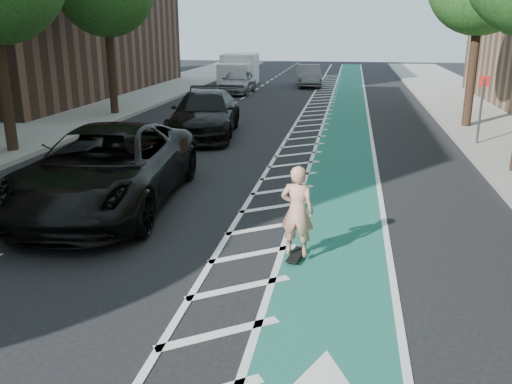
% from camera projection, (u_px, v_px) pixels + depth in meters
% --- Properties ---
extents(ground, '(120.00, 120.00, 0.00)m').
position_uv_depth(ground, '(152.00, 281.00, 9.09)').
color(ground, black).
rests_on(ground, ground).
extents(bike_lane, '(2.00, 90.00, 0.01)m').
position_uv_depth(bike_lane, '(344.00, 155.00, 18.01)').
color(bike_lane, '#1A5D50').
rests_on(bike_lane, ground).
extents(buffer_strip, '(1.40, 90.00, 0.01)m').
position_uv_depth(buffer_strip, '(299.00, 153.00, 18.26)').
color(buffer_strip, silver).
rests_on(buffer_strip, ground).
extents(sidewalk_left, '(5.00, 90.00, 0.15)m').
position_uv_depth(sidewalk_left, '(3.00, 140.00, 20.05)').
color(sidewalk_left, gray).
rests_on(sidewalk_left, ground).
extents(curb_right, '(0.12, 90.00, 0.16)m').
position_uv_depth(curb_right, '(472.00, 157.00, 17.33)').
color(curb_right, gray).
rests_on(curb_right, ground).
extents(curb_left, '(0.12, 90.00, 0.16)m').
position_uv_depth(curb_left, '(64.00, 142.00, 19.65)').
color(curb_left, gray).
rests_on(curb_left, ground).
extents(sign_post, '(0.35, 0.08, 2.47)m').
position_uv_depth(sign_post, '(481.00, 109.00, 18.75)').
color(sign_post, '#4C4C4C').
rests_on(sign_post, ground).
extents(skateboard, '(0.32, 0.76, 0.10)m').
position_uv_depth(skateboard, '(296.00, 255.00, 9.94)').
color(skateboard, black).
rests_on(skateboard, ground).
extents(skateboarder, '(0.66, 0.49, 1.67)m').
position_uv_depth(skateboarder, '(297.00, 211.00, 9.69)').
color(skateboarder, tan).
rests_on(skateboarder, skateboard).
extents(suv_near, '(3.60, 6.92, 1.86)m').
position_uv_depth(suv_near, '(107.00, 168.00, 12.65)').
color(suv_near, black).
rests_on(suv_near, ground).
extents(suv_far, '(3.06, 6.10, 1.70)m').
position_uv_depth(suv_far, '(205.00, 114.00, 20.96)').
color(suv_far, black).
rests_on(suv_far, ground).
extents(car_silver, '(1.82, 4.46, 1.51)m').
position_uv_depth(car_silver, '(238.00, 81.00, 34.19)').
color(car_silver, gray).
rests_on(car_silver, ground).
extents(car_grey, '(2.18, 4.72, 1.50)m').
position_uv_depth(car_grey, '(309.00, 76.00, 38.28)').
color(car_grey, slate).
rests_on(car_grey, ground).
extents(box_truck, '(2.53, 5.29, 2.17)m').
position_uv_depth(box_truck, '(239.00, 71.00, 39.14)').
color(box_truck, silver).
rests_on(box_truck, ground).
extents(barrel_a, '(0.71, 0.71, 0.97)m').
position_uv_depth(barrel_a, '(120.00, 185.00, 12.95)').
color(barrel_a, '#FF540D').
rests_on(barrel_a, ground).
extents(barrel_b, '(0.59, 0.59, 0.81)m').
position_uv_depth(barrel_b, '(207.00, 136.00, 19.12)').
color(barrel_b, orange).
rests_on(barrel_b, ground).
extents(barrel_c, '(0.64, 0.64, 0.87)m').
position_uv_depth(barrel_c, '(205.00, 103.00, 26.97)').
color(barrel_c, '#FF5F0D').
rests_on(barrel_c, ground).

